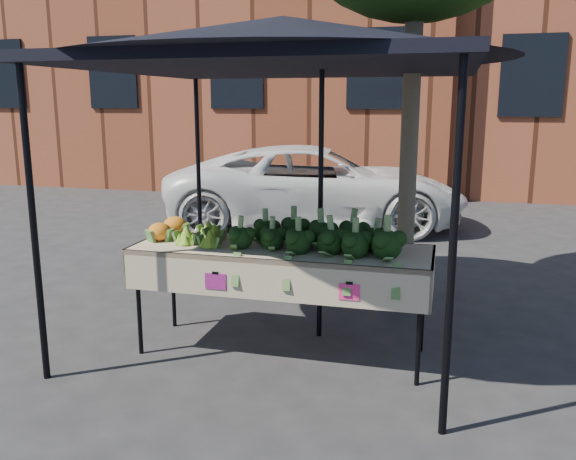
{
  "coord_description": "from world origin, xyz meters",
  "views": [
    {
      "loc": [
        1.12,
        -4.55,
        2.04
      ],
      "look_at": [
        -0.18,
        0.15,
        1.0
      ],
      "focal_mm": 37.42,
      "sensor_mm": 36.0,
      "label": 1
    }
  ],
  "objects_px": {
    "street_tree": "(413,61)",
    "vehicle": "(317,78)",
    "table": "(281,301)",
    "canopy": "(284,180)"
  },
  "relations": [
    {
      "from": "table",
      "to": "vehicle",
      "type": "distance_m",
      "value": 5.52
    },
    {
      "from": "table",
      "to": "vehicle",
      "type": "xyz_separation_m",
      "value": [
        -0.87,
        5.09,
        1.97
      ]
    },
    {
      "from": "street_tree",
      "to": "canopy",
      "type": "bearing_deg",
      "value": -140.77
    },
    {
      "from": "canopy",
      "to": "vehicle",
      "type": "relative_size",
      "value": 0.65
    },
    {
      "from": "canopy",
      "to": "vehicle",
      "type": "bearing_deg",
      "value": 99.21
    },
    {
      "from": "canopy",
      "to": "street_tree",
      "type": "bearing_deg",
      "value": 39.23
    },
    {
      "from": "street_tree",
      "to": "vehicle",
      "type": "bearing_deg",
      "value": 115.01
    },
    {
      "from": "table",
      "to": "street_tree",
      "type": "distance_m",
      "value": 2.54
    },
    {
      "from": "table",
      "to": "canopy",
      "type": "xyz_separation_m",
      "value": [
        -0.13,
        0.52,
        0.92
      ]
    },
    {
      "from": "street_tree",
      "to": "table",
      "type": "bearing_deg",
      "value": -123.23
    }
  ]
}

